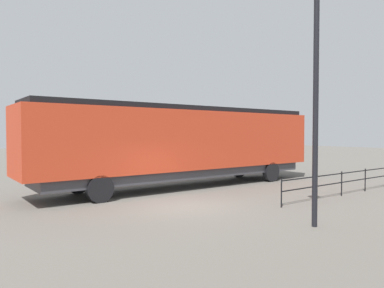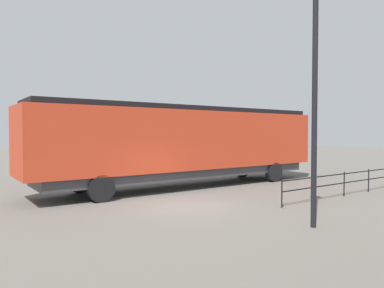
{
  "view_description": "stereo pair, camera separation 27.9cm",
  "coord_description": "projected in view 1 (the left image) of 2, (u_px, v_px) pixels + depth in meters",
  "views": [
    {
      "loc": [
        10.9,
        -7.74,
        2.78
      ],
      "look_at": [
        0.37,
        0.14,
        2.37
      ],
      "focal_mm": 33.13,
      "sensor_mm": 36.0,
      "label": 1
    },
    {
      "loc": [
        11.07,
        -7.51,
        2.78
      ],
      "look_at": [
        0.37,
        0.14,
        2.37
      ],
      "focal_mm": 33.13,
      "sensor_mm": 36.0,
      "label": 2
    }
  ],
  "objects": [
    {
      "name": "ground_plane",
      "position": [
        183.0,
        206.0,
        13.45
      ],
      "size": [
        120.0,
        120.0,
        0.0
      ],
      "primitive_type": "plane",
      "color": "#666059"
    },
    {
      "name": "locomotive",
      "position": [
        194.0,
        142.0,
        18.49
      ],
      "size": [
        2.93,
        15.99,
        4.11
      ],
      "color": "red",
      "rests_on": "ground_plane"
    },
    {
      "name": "lamp_post",
      "position": [
        316.0,
        54.0,
        10.34
      ],
      "size": [
        0.53,
        0.53,
        7.32
      ],
      "color": "black",
      "rests_on": "ground_plane"
    },
    {
      "name": "platform_fence",
      "position": [
        354.0,
        178.0,
        16.23
      ],
      "size": [
        0.05,
        10.3,
        1.08
      ],
      "color": "black",
      "rests_on": "ground_plane"
    }
  ]
}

